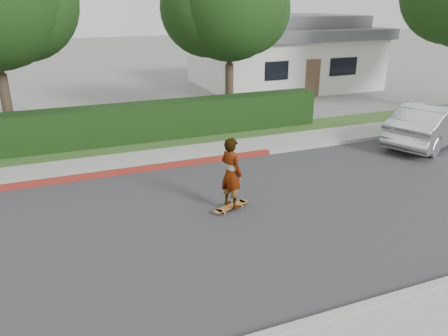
# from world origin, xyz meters

# --- Properties ---
(ground) EXTENTS (120.00, 120.00, 0.00)m
(ground) POSITION_xyz_m (0.00, 0.00, 0.00)
(ground) COLOR slate
(ground) RESTS_ON ground
(road) EXTENTS (60.00, 8.00, 0.01)m
(road) POSITION_xyz_m (0.00, 0.00, 0.01)
(road) COLOR #2D2D30
(road) RESTS_ON ground
(curb_near) EXTENTS (60.00, 0.20, 0.15)m
(curb_near) POSITION_xyz_m (0.00, -4.10, 0.07)
(curb_near) COLOR #9E9E99
(curb_near) RESTS_ON ground
(curb_far) EXTENTS (60.00, 0.20, 0.15)m
(curb_far) POSITION_xyz_m (0.00, 4.10, 0.07)
(curb_far) COLOR #9E9E99
(curb_far) RESTS_ON ground
(curb_red_section) EXTENTS (12.00, 0.21, 0.15)m
(curb_red_section) POSITION_xyz_m (-5.00, 4.10, 0.08)
(curb_red_section) COLOR maroon
(curb_red_section) RESTS_ON ground
(sidewalk_far) EXTENTS (60.00, 1.60, 0.12)m
(sidewalk_far) POSITION_xyz_m (0.00, 5.00, 0.06)
(sidewalk_far) COLOR gray
(sidewalk_far) RESTS_ON ground
(planting_strip) EXTENTS (60.00, 1.60, 0.10)m
(planting_strip) POSITION_xyz_m (0.00, 6.60, 0.05)
(planting_strip) COLOR #2D4C1E
(planting_strip) RESTS_ON ground
(hedge) EXTENTS (15.00, 1.00, 1.50)m
(hedge) POSITION_xyz_m (-3.00, 7.20, 0.75)
(hedge) COLOR black
(hedge) RESTS_ON ground
(tree_center) EXTENTS (5.66, 4.84, 7.44)m
(tree_center) POSITION_xyz_m (1.49, 9.19, 4.90)
(tree_center) COLOR #33261C
(tree_center) RESTS_ON ground
(house) EXTENTS (10.60, 8.60, 4.30)m
(house) POSITION_xyz_m (8.00, 16.00, 2.10)
(house) COLOR beige
(house) RESTS_ON ground
(skateboard) EXTENTS (1.15, 0.61, 0.11)m
(skateboard) POSITION_xyz_m (-1.96, 0.49, 0.10)
(skateboard) COLOR #BD5634
(skateboard) RESTS_ON ground
(skateboarder) EXTENTS (0.67, 0.80, 1.86)m
(skateboarder) POSITION_xyz_m (-1.96, 0.49, 1.05)
(skateboarder) COLOR white
(skateboarder) RESTS_ON skateboard
(car_silver) EXTENTS (5.13, 3.51, 1.60)m
(car_silver) POSITION_xyz_m (7.23, 2.89, 0.80)
(car_silver) COLOR silver
(car_silver) RESTS_ON ground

